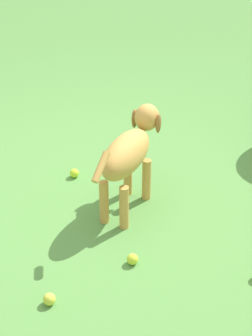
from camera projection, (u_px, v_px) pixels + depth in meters
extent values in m
plane|color=#548C42|center=(107.00, 192.00, 3.71)|extent=(14.00, 14.00, 0.00)
ellipsoid|color=#C69347|center=(126.00, 154.00, 3.32)|extent=(0.47, 0.58, 0.24)
cylinder|color=#C69347|center=(128.00, 175.00, 3.62)|extent=(0.06, 0.06, 0.30)
cylinder|color=#C69347|center=(147.00, 179.00, 3.57)|extent=(0.06, 0.06, 0.30)
cylinder|color=#C69347|center=(104.00, 202.00, 3.34)|extent=(0.06, 0.06, 0.30)
cylinder|color=#C69347|center=(124.00, 208.00, 3.29)|extent=(0.06, 0.06, 0.30)
ellipsoid|color=#C69347|center=(147.00, 117.00, 3.52)|extent=(0.23, 0.24, 0.18)
ellipsoid|color=olive|center=(151.00, 116.00, 3.59)|extent=(0.14, 0.15, 0.07)
sphere|color=black|center=(155.00, 112.00, 3.64)|extent=(0.03, 0.03, 0.03)
ellipsoid|color=olive|center=(134.00, 119.00, 3.55)|extent=(0.06, 0.07, 0.14)
ellipsoid|color=olive|center=(158.00, 123.00, 3.49)|extent=(0.06, 0.07, 0.14)
cylinder|color=#C69347|center=(101.00, 167.00, 3.00)|extent=(0.13, 0.18, 0.14)
sphere|color=#CBD341|center=(49.00, 299.00, 2.78)|extent=(0.07, 0.07, 0.07)
sphere|color=#C2D936|center=(133.00, 259.00, 3.05)|extent=(0.07, 0.07, 0.07)
sphere|color=#C0E32F|center=(74.00, 173.00, 3.86)|extent=(0.07, 0.07, 0.07)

